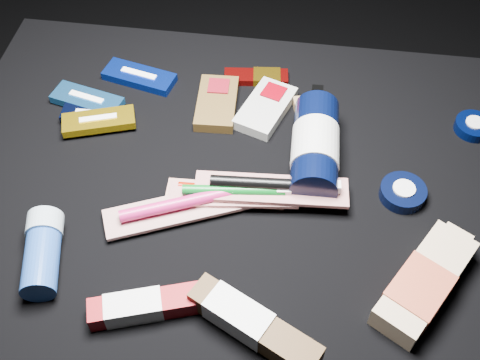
# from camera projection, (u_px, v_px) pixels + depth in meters

# --- Properties ---
(ground) EXTENTS (3.00, 3.00, 0.00)m
(ground) POSITION_uv_depth(u_px,v_px,m) (232.00, 305.00, 1.28)
(ground) COLOR black
(ground) RESTS_ON ground
(cloth_table) EXTENTS (0.98, 0.78, 0.40)m
(cloth_table) POSITION_uv_depth(u_px,v_px,m) (231.00, 256.00, 1.12)
(cloth_table) COLOR black
(cloth_table) RESTS_ON ground
(luna_bar_0) EXTENTS (0.14, 0.08, 0.02)m
(luna_bar_0) POSITION_uv_depth(u_px,v_px,m) (139.00, 77.00, 1.13)
(luna_bar_0) COLOR #092692
(luna_bar_0) RESTS_ON cloth_table
(luna_bar_1) EXTENTS (0.14, 0.08, 0.02)m
(luna_bar_1) POSITION_uv_depth(u_px,v_px,m) (87.00, 100.00, 1.08)
(luna_bar_1) COLOR #1F609F
(luna_bar_1) RESTS_ON cloth_table
(luna_bar_2) EXTENTS (0.10, 0.04, 0.01)m
(luna_bar_2) POSITION_uv_depth(u_px,v_px,m) (91.00, 114.00, 1.06)
(luna_bar_2) COLOR black
(luna_bar_2) RESTS_ON cloth_table
(luna_bar_3) EXTENTS (0.13, 0.08, 0.02)m
(luna_bar_3) POSITION_uv_depth(u_px,v_px,m) (99.00, 121.00, 1.05)
(luna_bar_3) COLOR #AE8B0E
(luna_bar_3) RESTS_ON cloth_table
(clif_bar_0) EXTENTS (0.08, 0.13, 0.02)m
(clif_bar_0) POSITION_uv_depth(u_px,v_px,m) (217.00, 101.00, 1.08)
(clif_bar_0) COLOR #4E3818
(clif_bar_0) RESTS_ON cloth_table
(clif_bar_1) EXTENTS (0.11, 0.14, 0.02)m
(clif_bar_1) POSITION_uv_depth(u_px,v_px,m) (267.00, 106.00, 1.07)
(clif_bar_1) COLOR #AAAAA3
(clif_bar_1) RESTS_ON cloth_table
(clif_bar_2) EXTENTS (0.08, 0.12, 0.02)m
(clif_bar_2) POSITION_uv_depth(u_px,v_px,m) (313.00, 117.00, 1.06)
(clif_bar_2) COLOR olive
(clif_bar_2) RESTS_ON cloth_table
(power_bar) EXTENTS (0.12, 0.05, 0.01)m
(power_bar) POSITION_uv_depth(u_px,v_px,m) (260.00, 77.00, 1.13)
(power_bar) COLOR #6C0908
(power_bar) RESTS_ON cloth_table
(lotion_bottle) EXTENTS (0.08, 0.24, 0.08)m
(lotion_bottle) POSITION_uv_depth(u_px,v_px,m) (315.00, 146.00, 0.98)
(lotion_bottle) COLOR black
(lotion_bottle) RESTS_ON cloth_table
(cream_tin_upper) EXTENTS (0.06, 0.06, 0.02)m
(cream_tin_upper) POSITION_uv_depth(u_px,v_px,m) (474.00, 126.00, 1.05)
(cream_tin_upper) COLOR black
(cream_tin_upper) RESTS_ON cloth_table
(cream_tin_lower) EXTENTS (0.07, 0.07, 0.02)m
(cream_tin_lower) POSITION_uv_depth(u_px,v_px,m) (403.00, 192.00, 0.95)
(cream_tin_lower) COLOR black
(cream_tin_lower) RESTS_ON cloth_table
(bodywash_bottle) EXTENTS (0.15, 0.20, 0.04)m
(bodywash_bottle) POSITION_uv_depth(u_px,v_px,m) (424.00, 284.00, 0.84)
(bodywash_bottle) COLOR tan
(bodywash_bottle) RESTS_ON cloth_table
(deodorant_stick) EXTENTS (0.08, 0.14, 0.05)m
(deodorant_stick) POSITION_uv_depth(u_px,v_px,m) (42.00, 252.00, 0.87)
(deodorant_stick) COLOR navy
(deodorant_stick) RESTS_ON cloth_table
(toothbrush_pack_0) EXTENTS (0.19, 0.05, 0.02)m
(toothbrush_pack_0) POSITION_uv_depth(u_px,v_px,m) (227.00, 192.00, 0.96)
(toothbrush_pack_0) COLOR beige
(toothbrush_pack_0) RESTS_ON cloth_table
(toothbrush_pack_1) EXTENTS (0.24, 0.15, 0.03)m
(toothbrush_pack_1) POSITION_uv_depth(u_px,v_px,m) (184.00, 205.00, 0.93)
(toothbrush_pack_1) COLOR silver
(toothbrush_pack_1) RESTS_ON cloth_table
(toothbrush_pack_2) EXTENTS (0.21, 0.07, 0.02)m
(toothbrush_pack_2) POSITION_uv_depth(u_px,v_px,m) (236.00, 193.00, 0.94)
(toothbrush_pack_2) COLOR beige
(toothbrush_pack_2) RESTS_ON cloth_table
(toothbrush_pack_3) EXTENTS (0.24, 0.07, 0.03)m
(toothbrush_pack_3) POSITION_uv_depth(u_px,v_px,m) (274.00, 187.00, 0.93)
(toothbrush_pack_3) COLOR beige
(toothbrush_pack_3) RESTS_ON cloth_table
(toothpaste_carton_red) EXTENTS (0.17, 0.09, 0.03)m
(toothpaste_carton_red) POSITION_uv_depth(u_px,v_px,m) (144.00, 306.00, 0.83)
(toothpaste_carton_red) COLOR maroon
(toothpaste_carton_red) RESTS_ON cloth_table
(toothpaste_carton_green) EXTENTS (0.19, 0.12, 0.04)m
(toothpaste_carton_green) POSITION_uv_depth(u_px,v_px,m) (249.00, 322.00, 0.80)
(toothpaste_carton_green) COLOR #3E2810
(toothpaste_carton_green) RESTS_ON cloth_table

